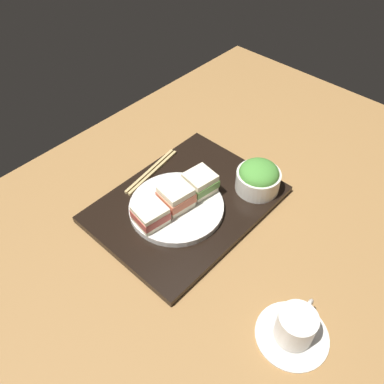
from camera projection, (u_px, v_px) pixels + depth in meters
ground_plane at (221, 212)px, 99.88cm from camera, size 140.00×100.00×3.00cm
serving_tray at (186, 204)px, 98.48cm from camera, size 43.76×32.71×1.82cm
sandwich_plate at (176, 207)px, 95.52cm from camera, size 22.60×22.60×1.54cm
sandwich_near at (200, 183)px, 96.55cm from camera, size 7.82×7.73×5.13cm
sandwich_middle at (176, 197)px, 92.91cm from camera, size 7.87×7.63×5.70cm
sandwich_far at (150, 215)px, 89.87cm from camera, size 7.66×7.36×4.59cm
salad_bowl at (258, 177)px, 98.31cm from camera, size 10.96×10.96×7.85cm
chopsticks_pair at (152, 171)px, 104.75cm from camera, size 19.60×4.61×0.70cm
coffee_cup at (295, 328)px, 74.09cm from camera, size 14.03×14.03×7.44cm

